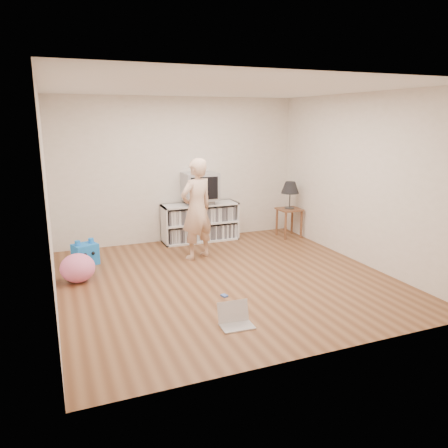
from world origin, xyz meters
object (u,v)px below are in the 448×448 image
table_lamp (290,188)px  media_unit (200,222)px  person (197,209)px  plush_pink (78,268)px  laptop (235,319)px  side_table (289,215)px  crt_tv (200,186)px  dvd_deck (200,202)px  plush_blue (85,254)px

table_lamp → media_unit: bearing=167.0°
person → plush_pink: person is taller
plush_pink → media_unit: bearing=31.4°
person → laptop: bearing=61.2°
media_unit → laptop: size_ratio=3.78×
side_table → laptop: size_ratio=1.49×
crt_tv → plush_pink: bearing=-148.9°
dvd_deck → media_unit: bearing=90.0°
plush_blue → plush_pink: 0.75m
dvd_deck → plush_blue: 2.27m
plush_pink → plush_blue: bearing=77.5°
crt_tv → person: (-0.39, -0.97, -0.21)m
dvd_deck → side_table: bearing=-12.5°
side_table → table_lamp: size_ratio=1.07×
dvd_deck → table_lamp: size_ratio=0.87×
dvd_deck → table_lamp: (1.67, -0.37, 0.21)m
table_lamp → person: (-2.06, -0.61, -0.13)m
side_table → plush_blue: side_table is taller
dvd_deck → plush_pink: dvd_deck is taller
media_unit → table_lamp: table_lamp is taller
dvd_deck → side_table: size_ratio=0.82×
media_unit → plush_pink: media_unit is taller
dvd_deck → plush_pink: 2.70m
media_unit → dvd_deck: 0.39m
side_table → dvd_deck: bearing=167.5°
dvd_deck → crt_tv: crt_tv is taller
dvd_deck → plush_blue: bearing=-163.2°
media_unit → person: person is taller
plush_pink → laptop: bearing=-53.2°
dvd_deck → crt_tv: bearing=-90.0°
table_lamp → side_table: bearing=0.0°
media_unit → side_table: (1.67, -0.39, 0.07)m
crt_tv → table_lamp: 1.71m
person → plush_pink: (-1.88, -0.40, -0.61)m
table_lamp → laptop: bearing=-128.9°
person → table_lamp: bearing=176.4°
media_unit → person: (-0.39, -0.99, 0.46)m
media_unit → person: bearing=-111.4°
laptop → dvd_deck: bearing=80.2°
table_lamp → plush_blue: 3.86m
crt_tv → table_lamp: size_ratio=1.17×
media_unit → plush_pink: bearing=-148.6°
laptop → table_lamp: bearing=54.0°
media_unit → crt_tv: (0.00, -0.02, 0.67)m
person → plush_pink: bearing=-8.1°
crt_tv → plush_pink: size_ratio=1.27×
laptop → plush_blue: bearing=118.9°
table_lamp → person: bearing=-163.6°
media_unit → person: size_ratio=0.86×
media_unit → side_table: size_ratio=2.55×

